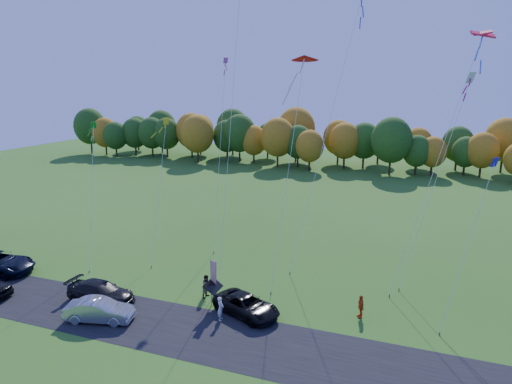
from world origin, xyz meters
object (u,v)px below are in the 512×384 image
(black_suv, at_px, (246,305))
(silver_sedan, at_px, (99,310))
(person_east, at_px, (361,306))
(feather_flag, at_px, (213,278))

(black_suv, distance_m, silver_sedan, 9.85)
(silver_sedan, bearing_deg, black_suv, -79.04)
(black_suv, bearing_deg, person_east, -49.74)
(black_suv, relative_size, feather_flag, 1.41)
(black_suv, xyz_separation_m, person_east, (7.39, 2.36, 0.11))
(feather_flag, bearing_deg, black_suv, -7.33)
(black_suv, bearing_deg, feather_flag, 105.20)
(black_suv, xyz_separation_m, feather_flag, (-2.65, 0.34, 1.45))
(silver_sedan, height_order, feather_flag, feather_flag)
(silver_sedan, bearing_deg, person_east, -82.36)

